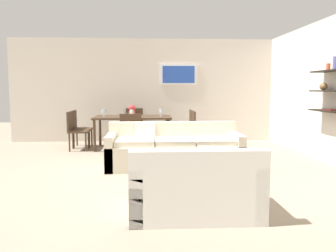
{
  "coord_description": "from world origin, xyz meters",
  "views": [
    {
      "loc": [
        -0.32,
        -5.74,
        1.38
      ],
      "look_at": [
        0.03,
        0.2,
        0.75
      ],
      "focal_mm": 37.15,
      "sensor_mm": 36.0,
      "label": 1
    }
  ],
  "objects_px": {
    "sofa_beige": "(174,151)",
    "dining_chair_head": "(134,123)",
    "apple_on_coffee_table": "(188,156)",
    "dining_table": "(133,119)",
    "wine_glass_left_near": "(103,112)",
    "dining_chair_left_near": "(75,128)",
    "dining_chair_right_far": "(186,125)",
    "wine_glass_foot": "(132,112)",
    "loveseat_white": "(195,188)",
    "centerpiece_vase": "(132,110)",
    "dining_chair_foot": "(131,131)",
    "dining_chair_right_near": "(189,127)",
    "wine_glass_left_far": "(105,111)",
    "decorative_bowl": "(202,155)",
    "wine_glass_right_far": "(161,111)",
    "wine_glass_right_near": "(161,112)",
    "dining_chair_left_far": "(79,126)",
    "coffee_table": "(203,171)",
    "wine_glass_head": "(133,111)",
    "candle_jar": "(216,154)"
  },
  "relations": [
    {
      "from": "sofa_beige",
      "to": "dining_chair_head",
      "type": "bearing_deg",
      "value": 105.16
    },
    {
      "from": "apple_on_coffee_table",
      "to": "dining_table",
      "type": "relative_size",
      "value": 0.05
    },
    {
      "from": "wine_glass_left_near",
      "to": "dining_chair_left_near",
      "type": "bearing_deg",
      "value": -170.58
    },
    {
      "from": "dining_chair_right_far",
      "to": "wine_glass_foot",
      "type": "xyz_separation_m",
      "value": [
        -1.29,
        -0.69,
        0.38
      ]
    },
    {
      "from": "loveseat_white",
      "to": "centerpiece_vase",
      "type": "xyz_separation_m",
      "value": [
        -0.88,
        4.45,
        0.59
      ]
    },
    {
      "from": "dining_table",
      "to": "dining_chair_right_far",
      "type": "height_order",
      "value": "dining_chair_right_far"
    },
    {
      "from": "dining_chair_foot",
      "to": "dining_chair_right_near",
      "type": "bearing_deg",
      "value": 28.1
    },
    {
      "from": "dining_chair_right_near",
      "to": "dining_chair_right_far",
      "type": "height_order",
      "value": "same"
    },
    {
      "from": "apple_on_coffee_table",
      "to": "wine_glass_left_far",
      "type": "relative_size",
      "value": 0.52
    },
    {
      "from": "decorative_bowl",
      "to": "dining_chair_left_near",
      "type": "bearing_deg",
      "value": 129.91
    },
    {
      "from": "dining_table",
      "to": "centerpiece_vase",
      "type": "height_order",
      "value": "centerpiece_vase"
    },
    {
      "from": "wine_glass_right_far",
      "to": "wine_glass_left_far",
      "type": "bearing_deg",
      "value": 180.0
    },
    {
      "from": "wine_glass_foot",
      "to": "wine_glass_left_far",
      "type": "xyz_separation_m",
      "value": [
        -0.66,
        0.58,
        -0.01
      ]
    },
    {
      "from": "dining_chair_right_far",
      "to": "wine_glass_right_near",
      "type": "xyz_separation_m",
      "value": [
        -0.63,
        -0.36,
        0.36
      ]
    },
    {
      "from": "dining_table",
      "to": "dining_chair_left_near",
      "type": "xyz_separation_m",
      "value": [
        -1.29,
        -0.23,
        -0.18
      ]
    },
    {
      "from": "dining_chair_left_near",
      "to": "wine_glass_right_near",
      "type": "xyz_separation_m",
      "value": [
        1.96,
        0.1,
        0.36
      ]
    },
    {
      "from": "dining_table",
      "to": "dining_chair_left_far",
      "type": "height_order",
      "value": "dining_chair_left_far"
    },
    {
      "from": "apple_on_coffee_table",
      "to": "dining_chair_left_far",
      "type": "distance_m",
      "value": 4.11
    },
    {
      "from": "wine_glass_foot",
      "to": "centerpiece_vase",
      "type": "xyz_separation_m",
      "value": [
        -0.02,
        0.49,
        0.0
      ]
    },
    {
      "from": "wine_glass_foot",
      "to": "dining_chair_right_near",
      "type": "bearing_deg",
      "value": 9.81
    },
    {
      "from": "dining_chair_right_far",
      "to": "wine_glass_foot",
      "type": "bearing_deg",
      "value": -151.99
    },
    {
      "from": "coffee_table",
      "to": "apple_on_coffee_table",
      "type": "height_order",
      "value": "apple_on_coffee_table"
    },
    {
      "from": "dining_chair_left_far",
      "to": "wine_glass_foot",
      "type": "height_order",
      "value": "wine_glass_foot"
    },
    {
      "from": "centerpiece_vase",
      "to": "dining_chair_right_near",
      "type": "bearing_deg",
      "value": -11.28
    },
    {
      "from": "decorative_bowl",
      "to": "wine_glass_right_far",
      "type": "xyz_separation_m",
      "value": [
        -0.48,
        3.28,
        0.45
      ]
    },
    {
      "from": "dining_chair_head",
      "to": "dining_chair_left_far",
      "type": "bearing_deg",
      "value": -151.9
    },
    {
      "from": "decorative_bowl",
      "to": "wine_glass_head",
      "type": "xyz_separation_m",
      "value": [
        -1.15,
        3.61,
        0.43
      ]
    },
    {
      "from": "dining_chair_right_near",
      "to": "wine_glass_foot",
      "type": "distance_m",
      "value": 1.37
    },
    {
      "from": "wine_glass_right_near",
      "to": "candle_jar",
      "type": "bearing_deg",
      "value": -76.43
    },
    {
      "from": "dining_chair_left_far",
      "to": "wine_glass_left_near",
      "type": "xyz_separation_m",
      "value": [
        0.63,
        -0.36,
        0.36
      ]
    },
    {
      "from": "coffee_table",
      "to": "candle_jar",
      "type": "height_order",
      "value": "candle_jar"
    },
    {
      "from": "centerpiece_vase",
      "to": "wine_glass_foot",
      "type": "bearing_deg",
      "value": -88.03
    },
    {
      "from": "wine_glass_left_near",
      "to": "wine_glass_left_far",
      "type": "xyz_separation_m",
      "value": [
        0.0,
        0.26,
        0.01
      ]
    },
    {
      "from": "apple_on_coffee_table",
      "to": "wine_glass_left_far",
      "type": "xyz_separation_m",
      "value": [
        -1.6,
        3.35,
        0.45
      ]
    },
    {
      "from": "dining_chair_right_far",
      "to": "dining_chair_foot",
      "type": "xyz_separation_m",
      "value": [
        -1.29,
        -1.15,
        0.0
      ]
    },
    {
      "from": "sofa_beige",
      "to": "dining_chair_left_far",
      "type": "height_order",
      "value": "dining_chair_left_far"
    },
    {
      "from": "candle_jar",
      "to": "wine_glass_right_near",
      "type": "xyz_separation_m",
      "value": [
        -0.7,
        2.92,
        0.45
      ]
    },
    {
      "from": "candle_jar",
      "to": "wine_glass_left_far",
      "type": "relative_size",
      "value": 0.48
    },
    {
      "from": "wine_glass_head",
      "to": "centerpiece_vase",
      "type": "xyz_separation_m",
      "value": [
        -0.02,
        -0.43,
        0.03
      ]
    },
    {
      "from": "wine_glass_head",
      "to": "centerpiece_vase",
      "type": "distance_m",
      "value": 0.43
    },
    {
      "from": "centerpiece_vase",
      "to": "dining_table",
      "type": "bearing_deg",
      "value": -60.1
    },
    {
      "from": "dining_chair_head",
      "to": "dining_chair_foot",
      "type": "distance_m",
      "value": 1.85
    },
    {
      "from": "wine_glass_foot",
      "to": "centerpiece_vase",
      "type": "relative_size",
      "value": 0.7
    },
    {
      "from": "loveseat_white",
      "to": "wine_glass_right_far",
      "type": "xyz_separation_m",
      "value": [
        -0.2,
        4.55,
        0.57
      ]
    },
    {
      "from": "apple_on_coffee_table",
      "to": "dining_table",
      "type": "distance_m",
      "value": 3.37
    },
    {
      "from": "coffee_table",
      "to": "wine_glass_right_near",
      "type": "relative_size",
      "value": 6.26
    },
    {
      "from": "loveseat_white",
      "to": "dining_chair_left_near",
      "type": "height_order",
      "value": "dining_chair_left_near"
    },
    {
      "from": "dining_chair_foot",
      "to": "centerpiece_vase",
      "type": "distance_m",
      "value": 1.03
    },
    {
      "from": "wine_glass_right_near",
      "to": "dining_chair_head",
      "type": "bearing_deg",
      "value": 122.29
    },
    {
      "from": "dining_chair_right_near",
      "to": "wine_glass_left_far",
      "type": "xyz_separation_m",
      "value": [
        -1.96,
        0.36,
        0.37
      ]
    }
  ]
}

